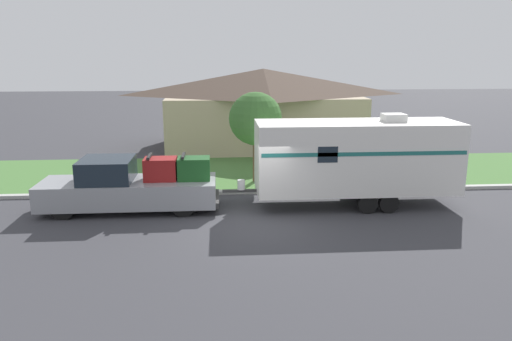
# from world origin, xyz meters

# --- Properties ---
(ground_plane) EXTENTS (120.00, 120.00, 0.00)m
(ground_plane) POSITION_xyz_m (0.00, 0.00, 0.00)
(ground_plane) COLOR #38383D
(curb_strip) EXTENTS (80.00, 0.30, 0.14)m
(curb_strip) POSITION_xyz_m (0.00, 3.75, 0.07)
(curb_strip) COLOR #ADADA8
(curb_strip) RESTS_ON ground_plane
(lawn_strip) EXTENTS (80.00, 7.00, 0.03)m
(lawn_strip) POSITION_xyz_m (0.00, 7.40, 0.01)
(lawn_strip) COLOR #477538
(lawn_strip) RESTS_ON ground_plane
(house_across_street) EXTENTS (12.14, 7.18, 4.67)m
(house_across_street) POSITION_xyz_m (1.52, 14.11, 2.42)
(house_across_street) COLOR tan
(house_across_street) RESTS_ON ground_plane
(pickup_truck) EXTENTS (6.38, 2.09, 2.04)m
(pickup_truck) POSITION_xyz_m (-4.40, 1.89, 0.89)
(pickup_truck) COLOR black
(pickup_truck) RESTS_ON ground_plane
(travel_trailer) EXTENTS (8.65, 2.33, 3.43)m
(travel_trailer) POSITION_xyz_m (3.89, 1.89, 1.86)
(travel_trailer) COLOR black
(travel_trailer) RESTS_ON ground_plane
(mailbox) EXTENTS (0.48, 0.20, 1.37)m
(mailbox) POSITION_xyz_m (4.94, 4.88, 1.05)
(mailbox) COLOR brown
(mailbox) RESTS_ON ground_plane
(tree_in_yard) EXTENTS (2.31, 2.31, 3.97)m
(tree_in_yard) POSITION_xyz_m (0.43, 5.59, 2.81)
(tree_in_yard) COLOR brown
(tree_in_yard) RESTS_ON ground_plane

